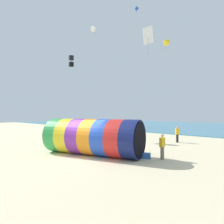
% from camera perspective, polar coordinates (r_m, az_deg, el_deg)
% --- Properties ---
extents(ground_plane, '(120.00, 120.00, 0.00)m').
position_cam_1_polar(ground_plane, '(13.88, -8.88, -12.70)').
color(ground_plane, beige).
extents(giant_inflatable_tube, '(7.53, 4.62, 2.56)m').
position_cam_1_polar(giant_inflatable_tube, '(14.38, -5.51, -7.10)').
color(giant_inflatable_tube, green).
rests_on(giant_inflatable_tube, ground).
extents(kite_handler, '(0.25, 0.37, 1.64)m').
position_cam_1_polar(kite_handler, '(13.40, 14.17, -9.51)').
color(kite_handler, '#726651').
rests_on(kite_handler, ground).
extents(kite_white_delta, '(0.81, 0.78, 1.17)m').
position_cam_1_polar(kite_white_delta, '(21.50, -5.04, 22.77)').
color(kite_white_delta, white).
extents(kite_blue_delta, '(0.76, 0.78, 1.01)m').
position_cam_1_polar(kite_blue_delta, '(30.35, 6.99, 27.56)').
color(kite_blue_delta, blue).
extents(kite_white_diamond, '(0.73, 0.26, 1.75)m').
position_cam_1_polar(kite_white_diamond, '(14.04, 10.22, 20.63)').
color(kite_white_diamond, white).
extents(kite_yellow_delta, '(0.56, 0.65, 1.06)m').
position_cam_1_polar(kite_yellow_delta, '(17.89, 14.91, 18.94)').
color(kite_yellow_delta, yellow).
extents(kite_black_box, '(0.65, 0.65, 1.47)m').
position_cam_1_polar(kite_black_box, '(26.75, -11.57, 14.05)').
color(kite_black_box, black).
extents(bystander_near_water, '(0.39, 0.42, 1.67)m').
position_cam_1_polar(bystander_near_water, '(21.55, 18.15, -6.02)').
color(bystander_near_water, black).
rests_on(bystander_near_water, ground).
extents(cooler_box, '(0.63, 0.57, 0.36)m').
position_cam_1_polar(cooler_box, '(13.56, 9.86, -12.22)').
color(cooler_box, '#2659B2').
rests_on(cooler_box, ground).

